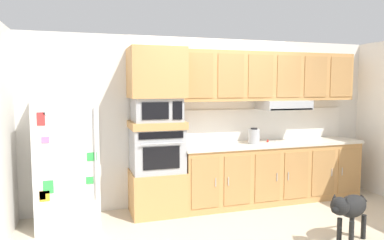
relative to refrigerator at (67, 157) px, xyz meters
name	(u,v)px	position (x,y,z in m)	size (l,w,h in m)	color
ground_plane	(239,224)	(2.09, -0.68, -0.88)	(9.60, 9.60, 0.00)	beige
back_kitchen_wall	(210,120)	(2.09, 0.43, 0.37)	(6.20, 0.12, 2.50)	silver
refrigerator	(67,157)	(0.00, 0.00, 0.00)	(0.76, 0.73, 1.76)	white
oven_base_cabinet	(157,192)	(1.17, 0.07, -0.58)	(0.74, 0.62, 0.60)	tan
built_in_oven	(157,150)	(1.17, 0.07, 0.02)	(0.70, 0.62, 0.60)	#A8AAAF
appliance_mid_shelf	(157,125)	(1.17, 0.07, 0.37)	(0.74, 0.62, 0.10)	tan
microwave	(157,110)	(1.18, 0.07, 0.58)	(0.64, 0.54, 0.32)	#A8AAAF
appliance_upper_cabinet	(156,73)	(1.17, 0.07, 1.08)	(0.74, 0.62, 0.68)	tan
lower_cabinet_run	(272,173)	(2.98, 0.07, -0.44)	(2.88, 0.63, 0.88)	tan
countertop_slab	(272,144)	(2.98, 0.07, 0.02)	(2.92, 0.64, 0.04)	silver
backsplash_panel	(263,124)	(2.98, 0.36, 0.29)	(2.92, 0.02, 0.50)	white
upper_cabinet_with_hood	(270,78)	(3.00, 0.19, 1.02)	(2.88, 0.48, 0.88)	tan
screwdriver	(268,141)	(2.95, 0.13, 0.05)	(0.17, 0.16, 0.03)	red
electric_kettle	(254,136)	(2.64, 0.02, 0.15)	(0.17, 0.17, 0.24)	#A8AAAF
dog	(350,208)	(3.06, -1.54, -0.48)	(0.78, 0.43, 0.60)	black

